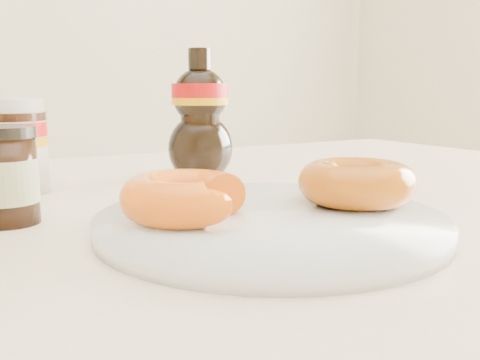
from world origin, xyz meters
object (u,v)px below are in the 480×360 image
nutella_jar (13,142)px  donut_whole (356,182)px  plate (271,222)px  donut_bitten (184,197)px  dark_jar (7,177)px  syrup_bottle (200,115)px  dining_table (166,296)px

nutella_jar → donut_whole: bearing=-49.0°
plate → donut_bitten: donut_bitten is taller
donut_bitten → dark_jar: 0.16m
donut_bitten → donut_whole: bearing=3.3°
syrup_bottle → dark_jar: bearing=-153.4°
nutella_jar → dark_jar: 0.15m
donut_whole → syrup_bottle: bearing=96.1°
dining_table → dark_jar: 0.18m
syrup_bottle → nutella_jar: bearing=173.5°
donut_whole → dining_table: bearing=143.3°
dining_table → donut_bitten: bearing=-100.8°
dining_table → dark_jar: dark_jar is taller
nutella_jar → syrup_bottle: syrup_bottle is taller
dining_table → plate: plate is taller
donut_whole → dark_jar: bearing=153.4°
dining_table → nutella_jar: bearing=120.5°
donut_whole → dark_jar: dark_jar is taller
dining_table → nutella_jar: 0.25m
donut_bitten → donut_whole: donut_whole is taller
donut_bitten → dark_jar: size_ratio=1.20×
plate → donut_whole: bearing=-1.4°
donut_whole → nutella_jar: size_ratio=1.00×
syrup_bottle → donut_bitten: bearing=-119.0°
donut_bitten → donut_whole: (0.16, -0.02, 0.00)m
nutella_jar → dark_jar: bearing=-99.8°
dining_table → donut_whole: (0.14, -0.11, 0.12)m
dark_jar → donut_bitten: bearing=-44.8°
donut_bitten → dark_jar: dark_jar is taller
donut_bitten → syrup_bottle: 0.27m
donut_bitten → syrup_bottle: size_ratio=0.61×
donut_bitten → dining_table: bearing=90.8°
donut_bitten → syrup_bottle: bearing=72.6°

